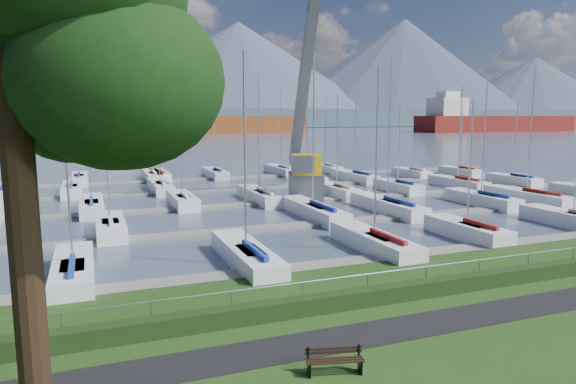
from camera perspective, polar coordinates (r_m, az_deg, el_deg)
name	(u,v)px	position (r m, az deg, el deg)	size (l,w,h in m)	color
path	(430,323)	(20.97, 15.45, -13.90)	(160.00, 2.00, 0.04)	black
water	(113,131)	(278.81, -18.88, 6.39)	(800.00, 540.00, 0.20)	#48556A
hedge	(392,293)	(22.84, 11.53, -10.96)	(80.00, 0.70, 0.70)	#1C3011
fence	(388,271)	(22.89, 11.05, -8.65)	(0.04, 0.04, 80.00)	gray
foothill	(107,118)	(348.64, -19.44, 7.76)	(900.00, 80.00, 12.00)	#465866
mountains	(111,64)	(425.26, -19.05, 13.33)	(1190.00, 360.00, 115.00)	#3A4455
docks	(232,206)	(46.68, -6.23, -1.53)	(90.00, 41.60, 0.25)	slate
bench_left	(334,361)	(16.69, 5.18, -18.15)	(1.85, 0.86, 0.85)	black
tree	(55,22)	(13.53, -24.43, 16.81)	(7.70, 6.72, 13.84)	black
crane	(305,142)	(49.63, 1.95, 5.57)	(5.67, 13.48, 22.35)	#5A5D61
cargo_ship_mid	(187,125)	(233.13, -11.20, 7.32)	(100.26, 21.18, 21.50)	brown
cargo_ship_east	(489,124)	(274.85, 21.42, 7.09)	(84.29, 20.59, 21.50)	maroon
sailboat_fleet	(206,143)	(48.50, -9.05, 5.39)	(73.68, 49.52, 13.36)	maroon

